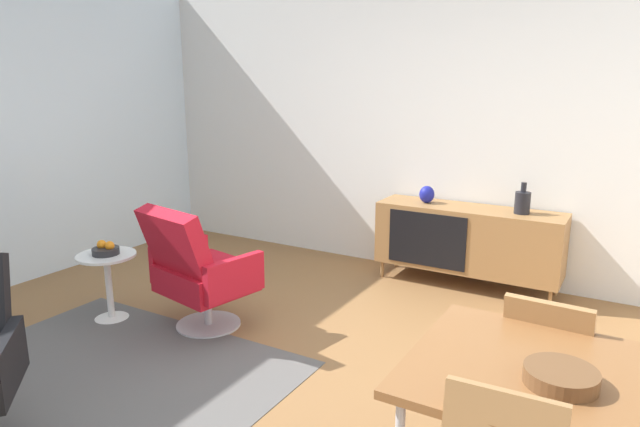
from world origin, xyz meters
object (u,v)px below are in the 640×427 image
object	(u,v)px
sideboard	(467,239)
fruit_bowl	(106,250)
dining_chair_back_left	(548,368)
dining_table	(635,403)
wooden_bowl_on_table	(561,377)
side_table_round	(108,279)
lounge_chair_red	(198,269)
vase_cobalt	(427,194)
vase_sculptural_dark	(522,202)

from	to	relation	value
sideboard	fruit_bowl	distance (m)	3.01
dining_chair_back_left	fruit_bowl	bearing A→B (deg)	179.45
sideboard	fruit_bowl	xyz separation A→B (m)	(-2.17, -2.09, 0.12)
dining_chair_back_left	fruit_bowl	world-z (taller)	dining_chair_back_left
dining_table	fruit_bowl	bearing A→B (deg)	170.47
wooden_bowl_on_table	dining_chair_back_left	world-z (taller)	dining_chair_back_left
sideboard	side_table_round	size ratio (longest dim) A/B	3.08
dining_table	lounge_chair_red	distance (m)	2.91
dining_chair_back_left	side_table_round	xyz separation A→B (m)	(-3.16, 0.03, -0.15)
vase_cobalt	dining_table	xyz separation A→B (m)	(1.73, -2.68, -0.10)
vase_cobalt	lounge_chair_red	distance (m)	2.18
sideboard	dining_table	distance (m)	3.01
lounge_chair_red	fruit_bowl	distance (m)	0.76
sideboard	dining_chair_back_left	world-z (taller)	dining_chair_back_left
dining_chair_back_left	lounge_chair_red	bearing A→B (deg)	174.30
lounge_chair_red	side_table_round	xyz separation A→B (m)	(-0.72, -0.21, -0.15)
sideboard	wooden_bowl_on_table	size ratio (longest dim) A/B	6.15
lounge_chair_red	wooden_bowl_on_table	bearing A→B (deg)	-19.05
vase_sculptural_dark	dining_chair_back_left	bearing A→B (deg)	-75.42
wooden_bowl_on_table	side_table_round	world-z (taller)	wooden_bowl_on_table
lounge_chair_red	dining_table	bearing A→B (deg)	-16.07
lounge_chair_red	sideboard	bearing A→B (deg)	52.45
vase_cobalt	vase_sculptural_dark	bearing A→B (deg)	0.00
dining_table	side_table_round	xyz separation A→B (m)	(-3.51, 0.59, -0.38)
dining_table	vase_sculptural_dark	bearing A→B (deg)	108.65
dining_table	side_table_round	size ratio (longest dim) A/B	3.08
dining_table	dining_chair_back_left	xyz separation A→B (m)	(-0.35, 0.56, -0.23)
dining_chair_back_left	vase_cobalt	bearing A→B (deg)	123.06
vase_cobalt	dining_chair_back_left	distance (m)	2.55
wooden_bowl_on_table	dining_chair_back_left	xyz separation A→B (m)	(-0.11, 0.64, -0.30)
vase_cobalt	lounge_chair_red	xyz separation A→B (m)	(-1.05, -1.88, -0.33)
sideboard	fruit_bowl	size ratio (longest dim) A/B	8.00
lounge_chair_red	side_table_round	bearing A→B (deg)	-163.58
vase_cobalt	dining_chair_back_left	bearing A→B (deg)	-56.94
dining_chair_back_left	side_table_round	world-z (taller)	dining_chair_back_left
fruit_bowl	wooden_bowl_on_table	bearing A→B (deg)	-11.51
dining_table	side_table_round	bearing A→B (deg)	170.48
vase_sculptural_dark	sideboard	bearing A→B (deg)	-179.75
side_table_round	vase_cobalt	bearing A→B (deg)	49.69
dining_table	lounge_chair_red	xyz separation A→B (m)	(-2.78, 0.80, -0.23)
lounge_chair_red	fruit_bowl	xyz separation A→B (m)	(-0.72, -0.21, 0.09)
vase_cobalt	side_table_round	world-z (taller)	vase_cobalt
sideboard	dining_table	world-z (taller)	dining_table
sideboard	lounge_chair_red	bearing A→B (deg)	-127.55
dining_chair_back_left	fruit_bowl	distance (m)	3.16
sideboard	lounge_chair_red	distance (m)	2.37
dining_table	lounge_chair_red	bearing A→B (deg)	163.93
wooden_bowl_on_table	lounge_chair_red	xyz separation A→B (m)	(-2.54, 0.88, -0.30)
fruit_bowl	side_table_round	bearing A→B (deg)	-83.66
vase_cobalt	fruit_bowl	world-z (taller)	vase_cobalt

